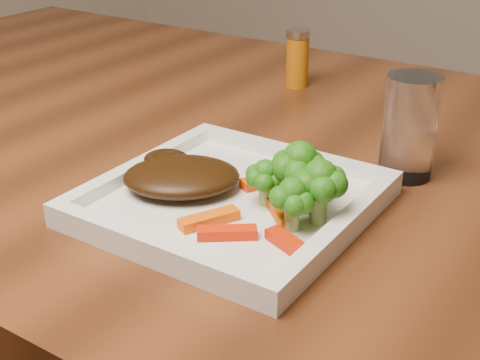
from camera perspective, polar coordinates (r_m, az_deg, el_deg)
The scene contains 14 objects.
dining_table at distance 1.13m, azimuth -2.83°, elevation -13.22°, with size 1.60×0.90×0.75m, color #5C2E15, non-canonical shape.
plate at distance 0.70m, azimuth -0.68°, elevation -2.08°, with size 0.27×0.27×0.01m, color white.
steak at distance 0.72m, azimuth -5.00°, elevation 0.30°, with size 0.13×0.10×0.03m, color #321C07.
broccoli_0 at distance 0.68m, azimuth 5.08°, elevation 0.53°, with size 0.07×0.07×0.07m, color #116010, non-canonical shape.
broccoli_1 at distance 0.65m, azimuth 6.77°, elevation -1.06°, with size 0.06×0.06×0.06m, color #2A6210, non-canonical shape.
broccoli_2 at distance 0.63m, azimuth 4.49°, elevation -1.88°, with size 0.05×0.05×0.06m, color #296310, non-canonical shape.
broccoli_3 at distance 0.68m, azimuth 2.19°, elevation 0.26°, with size 0.05×0.05×0.06m, color #166410, non-canonical shape.
carrot_0 at distance 0.63m, azimuth -1.12°, elevation -4.51°, with size 0.06×0.02×0.01m, color red.
carrot_1 at distance 0.61m, azimuth 4.36°, elevation -5.53°, with size 0.06×0.02×0.01m, color red.
carrot_2 at distance 0.65m, azimuth -2.65°, elevation -3.33°, with size 0.06×0.02×0.01m, color #F95904.
carrot_4 at distance 0.73m, azimuth 2.39°, elevation 0.04°, with size 0.06×0.02×0.01m, color #FF3904.
carrot_5 at distance 0.67m, azimuth 3.44°, elevation -2.73°, with size 0.06×0.02×0.01m, color #C94603.
spice_shaker at distance 1.09m, azimuth 4.92°, elevation 10.29°, with size 0.04×0.04×0.09m, color #A75809.
drinking_glass at distance 0.78m, azimuth 14.25°, elevation 4.38°, with size 0.06×0.06×0.12m, color white.
Camera 1 is at (0.38, -0.70, 1.09)m, focal length 50.00 mm.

